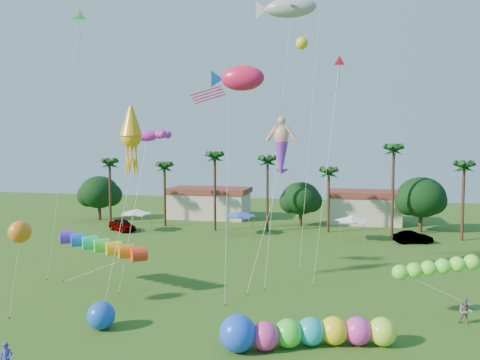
% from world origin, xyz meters
% --- Properties ---
extents(tree_line, '(69.46, 8.91, 11.00)m').
position_xyz_m(tree_line, '(3.57, 44.00, 4.28)').
color(tree_line, '#3A2819').
rests_on(tree_line, ground).
extents(buildings_row, '(35.00, 7.00, 4.00)m').
position_xyz_m(buildings_row, '(-3.09, 50.00, 2.00)').
color(buildings_row, beige).
rests_on(buildings_row, ground).
extents(tent_row, '(31.00, 4.00, 0.60)m').
position_xyz_m(tent_row, '(-6.00, 36.33, 2.75)').
color(tent_row, white).
rests_on(tent_row, ground).
extents(car_a, '(4.99, 4.21, 1.61)m').
position_xyz_m(car_a, '(-22.13, 35.95, 0.81)').
color(car_a, '#4C4C54').
rests_on(car_a, ground).
extents(car_b, '(4.59, 2.58, 1.43)m').
position_xyz_m(car_b, '(15.01, 35.92, 0.72)').
color(car_b, '#4C4C54').
rests_on(car_b, ground).
extents(spectator_a, '(0.73, 0.63, 1.69)m').
position_xyz_m(spectator_a, '(-9.02, -2.23, 0.84)').
color(spectator_a, '#3730AA').
rests_on(spectator_a, ground).
extents(spectator_b, '(0.96, 0.85, 1.67)m').
position_xyz_m(spectator_b, '(14.68, 10.06, 0.83)').
color(spectator_b, gray).
rests_on(spectator_b, ground).
extents(caterpillar_inflatable, '(9.94, 4.68, 2.06)m').
position_xyz_m(caterpillar_inflatable, '(4.84, 4.29, 0.86)').
color(caterpillar_inflatable, '#DA398A').
rests_on(caterpillar_inflatable, ground).
extents(blue_ball, '(1.73, 1.73, 1.73)m').
position_xyz_m(blue_ball, '(-7.52, 4.24, 0.86)').
color(blue_ball, blue).
rests_on(blue_ball, ground).
extents(rainbow_tube, '(9.60, 4.78, 3.73)m').
position_xyz_m(rainbow_tube, '(-10.08, 10.88, 3.17)').
color(rainbow_tube, '#F9361B').
rests_on(rainbow_tube, ground).
extents(green_worm, '(9.74, 2.31, 3.69)m').
position_xyz_m(green_worm, '(10.69, 10.21, 3.08)').
color(green_worm, '#6AFE38').
rests_on(green_worm, ground).
extents(orange_ball_kite, '(1.73, 1.91, 6.34)m').
position_xyz_m(orange_ball_kite, '(-14.12, 5.53, 5.60)').
color(orange_ball_kite, orange).
rests_on(orange_ball_kite, ground).
extents(merman_kite, '(3.05, 5.50, 13.40)m').
position_xyz_m(merman_kite, '(1.86, 17.51, 11.09)').
color(merman_kite, tan).
rests_on(merman_kite, ground).
extents(fish_kite, '(5.63, 7.71, 17.94)m').
position_xyz_m(fish_kite, '(-1.10, 15.83, 16.82)').
color(fish_kite, '#E4194B').
rests_on(fish_kite, ground).
extents(shark_kite, '(6.40, 8.44, 24.74)m').
position_xyz_m(shark_kite, '(2.13, 21.00, 23.64)').
color(shark_kite, '#9CA1AA').
rests_on(shark_kite, ground).
extents(squid_kite, '(1.98, 5.67, 14.42)m').
position_xyz_m(squid_kite, '(-8.66, 11.19, 12.00)').
color(squid_kite, '#FFA814').
rests_on(squid_kite, ground).
extents(lobster_kite, '(3.51, 5.04, 12.90)m').
position_xyz_m(lobster_kite, '(-8.97, 14.71, 12.22)').
color(lobster_kite, '#C428CC').
rests_on(lobster_kite, ground).
extents(delta_kite_red, '(2.42, 4.14, 19.12)m').
position_xyz_m(delta_kite_red, '(6.44, 19.90, 18.14)').
color(delta_kite_red, red).
rests_on(delta_kite_red, ground).
extents(delta_kite_green, '(1.93, 4.27, 23.54)m').
position_xyz_m(delta_kite_green, '(-16.15, 16.68, 22.50)').
color(delta_kite_green, '#38F056').
rests_on(delta_kite_green, ground).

